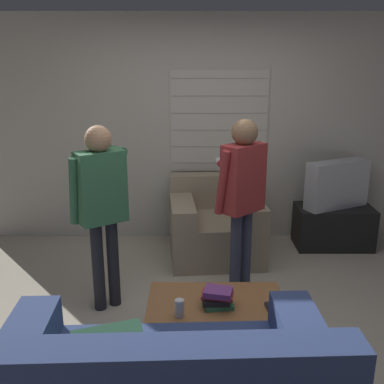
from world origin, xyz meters
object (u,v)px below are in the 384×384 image
Objects in this scene: tv at (337,184)px; spare_remote at (269,308)px; armchair_beige at (214,226)px; book_stack at (217,298)px; person_left_standing at (101,197)px; person_right_standing at (241,187)px; coffee_table at (216,307)px; soda_can at (179,308)px.

spare_remote is (-1.06, -2.00, -0.34)m from tv.
armchair_beige is 1.74m from book_stack.
person_right_standing is (1.17, 0.26, 0.01)m from person_left_standing.
coffee_table is 0.12m from book_stack.
person_left_standing is 1.58m from spare_remote.
soda_can is (-0.33, -1.86, 0.11)m from armchair_beige.
armchair_beige is 1.89m from soda_can.
spare_remote is at bearing -124.66° from person_right_standing.
person_left_standing is at bearing 146.34° from coffee_table.
coffee_table is 0.62× the size of person_right_standing.
spare_remote is at bearing 7.77° from soda_can.
soda_can reaches higher than coffee_table.
person_right_standing is at bearing 74.54° from book_stack.
person_left_standing reaches higher than book_stack.
armchair_beige reaches higher than coffee_table.
tv is 1.59m from person_right_standing.
tv is at bearing 0.38° from person_right_standing.
armchair_beige reaches higher than spare_remote.
coffee_table is 4.12× the size of book_stack.
armchair_beige is 1.08m from person_right_standing.
soda_can is at bearing -145.37° from coffee_table.
tv is 5.70× the size of spare_remote.
person_right_standing reaches higher than book_stack.
book_stack is at bearing 28.30° from tv.
armchair_beige reaches higher than soda_can.
coffee_table is 0.38m from spare_remote.
person_left_standing is at bearing 129.68° from soda_can.
book_stack is (0.00, -0.05, 0.11)m from coffee_table.
book_stack reaches higher than spare_remote.
coffee_table is 1.12m from person_right_standing.
person_left_standing is 11.80× the size of spare_remote.
armchair_beige is 0.65× the size of person_left_standing.
soda_can is at bearing -178.67° from spare_remote.
book_stack is (0.92, -0.66, -0.54)m from person_left_standing.
soda_can is (-0.26, -0.18, 0.10)m from coffee_table.
person_left_standing is at bearing 42.56° from armchair_beige.
armchair_beige is at bearing -16.27° from tv.
book_stack is 0.37m from spare_remote.
armchair_beige is 1.35× the size of tv.
spare_remote is (1.28, -0.70, -0.60)m from person_left_standing.
armchair_beige is 1.03× the size of coffee_table.
person_left_standing reaches higher than armchair_beige.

